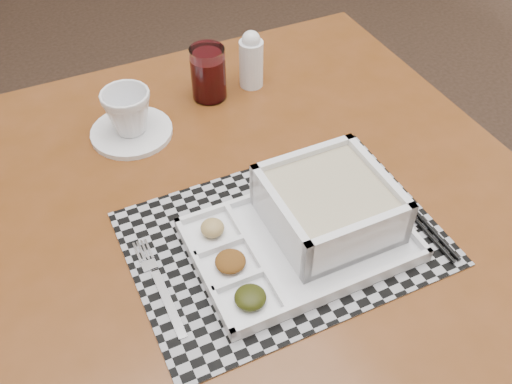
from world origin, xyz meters
TOP-DOWN VIEW (x-y plane):
  - floor at (0.00, 0.00)m, footprint 5.00×5.00m
  - dining_table at (-0.32, -0.14)m, footprint 1.05×1.05m
  - placemat at (-0.32, -0.26)m, footprint 0.50×0.39m
  - serving_tray at (-0.27, -0.27)m, footprint 0.35×0.26m
  - fork at (-0.53, -0.23)m, footprint 0.04×0.19m
  - spoon at (-0.13, -0.22)m, footprint 0.04×0.18m
  - chopsticks at (-0.12, -0.31)m, footprint 0.05×0.24m
  - saucer at (-0.42, 0.10)m, footprint 0.15×0.15m
  - cup at (-0.42, 0.10)m, footprint 0.11×0.11m
  - juice_glass at (-0.24, 0.13)m, footprint 0.07×0.07m
  - creamer_bottle at (-0.15, 0.12)m, footprint 0.05×0.05m

SIDE VIEW (x-z plane):
  - floor at x=0.00m, z-range 0.00..0.00m
  - dining_table at x=-0.32m, z-range 0.28..0.98m
  - placemat at x=-0.32m, z-range 0.70..0.71m
  - fork at x=-0.53m, z-range 0.71..0.71m
  - saucer at x=-0.42m, z-range 0.70..0.71m
  - spoon at x=-0.13m, z-range 0.70..0.71m
  - chopsticks at x=-0.12m, z-range 0.71..0.71m
  - serving_tray at x=-0.27m, z-range 0.69..0.78m
  - juice_glass at x=-0.24m, z-range 0.70..0.81m
  - cup at x=-0.42m, z-range 0.71..0.79m
  - creamer_bottle at x=-0.15m, z-range 0.70..0.82m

